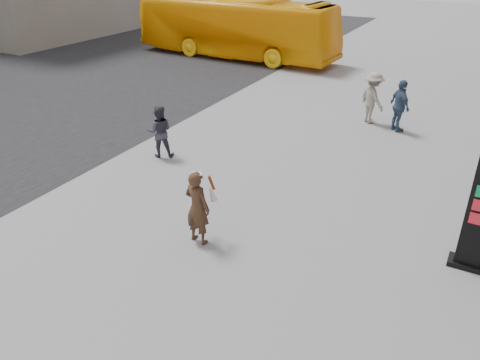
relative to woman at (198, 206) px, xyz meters
The scene contains 6 objects.
ground 1.07m from the woman, 42.55° to the right, with size 100.00×100.00×0.00m, color #9E9EA3.
woman is the anchor object (origin of this frame).
bus 17.78m from the woman, 116.13° to the left, with size 2.65×11.33×3.16m, color #FFB50B.
pedestrian_a 4.63m from the woman, 136.34° to the left, with size 0.74×0.58×1.53m, color #333440.
pedestrian_b 9.06m from the woman, 81.53° to the left, with size 1.14×0.65×1.76m, color gray.
pedestrian_c 8.86m from the woman, 74.76° to the left, with size 1.01×0.42×1.72m, color #374F6A.
Camera 1 is at (4.14, -6.40, 5.62)m, focal length 35.00 mm.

